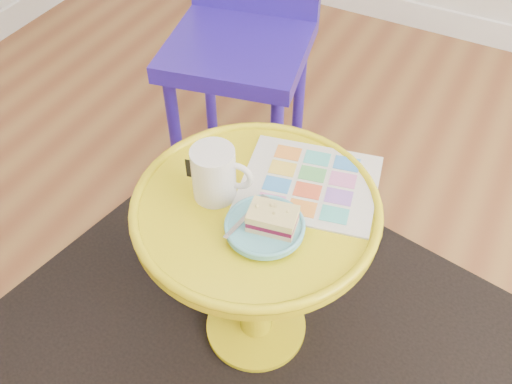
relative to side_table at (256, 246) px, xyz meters
The scene contains 9 objects.
room_walls 1.16m from the side_table, 133.72° to the left, with size 4.00×4.00×4.00m.
rug 0.37m from the side_table, 90.00° to the left, with size 1.30×1.10×0.01m, color black.
side_table is the anchor object (origin of this frame).
chair 0.77m from the side_table, 120.51° to the left, with size 0.50×0.50×0.94m.
newspaper 0.20m from the side_table, 55.47° to the left, with size 0.30×0.25×0.01m, color silver.
mug 0.23m from the side_table, behind, with size 0.14×0.10×0.13m.
plate 0.18m from the side_table, 49.04° to the right, with size 0.17×0.17×0.02m.
cake_slice 0.21m from the side_table, 39.33° to the right, with size 0.11×0.08×0.04m.
fork 0.18m from the side_table, 79.70° to the right, with size 0.03×0.14×0.00m.
Camera 1 is at (0.17, -0.55, 1.43)m, focal length 40.00 mm.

